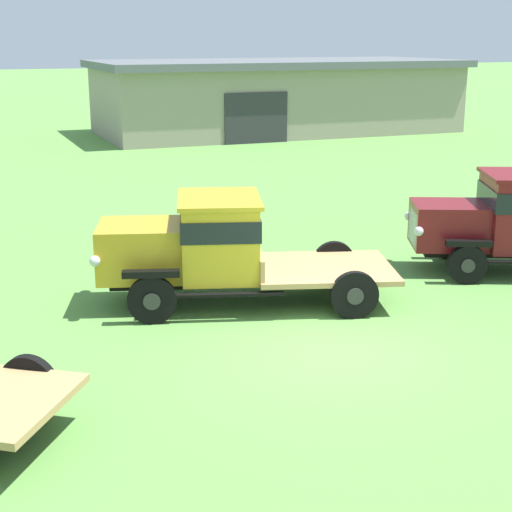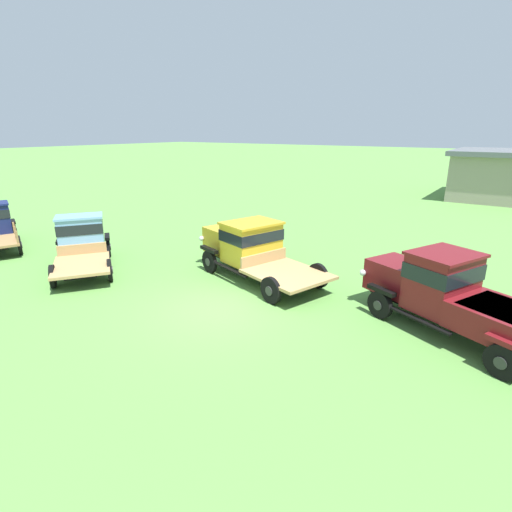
# 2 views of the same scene
# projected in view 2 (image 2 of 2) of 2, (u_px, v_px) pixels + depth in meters

# --- Properties ---
(ground_plane) EXTENTS (240.00, 240.00, 0.00)m
(ground_plane) POSITION_uv_depth(u_px,v_px,m) (219.00, 308.00, 12.37)
(ground_plane) COLOR #5B9342
(vintage_truck_second_in_line) EXTENTS (5.16, 4.36, 2.07)m
(vintage_truck_second_in_line) POSITION_uv_depth(u_px,v_px,m) (82.00, 239.00, 16.07)
(vintage_truck_second_in_line) COLOR black
(vintage_truck_second_in_line) RESTS_ON ground
(vintage_truck_midrow_center) EXTENTS (5.99, 3.69, 2.07)m
(vintage_truck_midrow_center) POSITION_uv_depth(u_px,v_px,m) (248.00, 245.00, 14.98)
(vintage_truck_midrow_center) COLOR black
(vintage_truck_midrow_center) RESTS_ON ground
(vintage_truck_far_side) EXTENTS (5.68, 3.78, 2.16)m
(vintage_truck_far_side) POSITION_uv_depth(u_px,v_px,m) (452.00, 294.00, 10.67)
(vintage_truck_far_side) COLOR black
(vintage_truck_far_side) RESTS_ON ground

